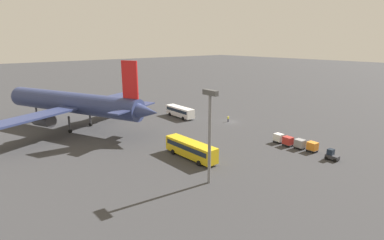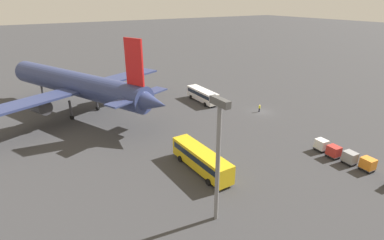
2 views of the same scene
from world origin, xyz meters
name	(u,v)px [view 1 (image 1 of 2)]	position (x,y,z in m)	size (l,w,h in m)	color
ground_plane	(230,122)	(0.00, 0.00, 0.00)	(600.00, 600.00, 0.00)	#38383A
airplane	(74,103)	(21.14, 35.75, 6.79)	(48.74, 42.24, 18.04)	navy
shuttle_bus_near	(180,111)	(13.37, 7.57, 1.88)	(10.90, 3.27, 3.12)	white
shuttle_bus_far	(191,148)	(-13.67, 25.81, 2.00)	(12.59, 3.34, 3.35)	gold
baggage_tug	(332,155)	(-31.81, 5.57, 0.94)	(2.41, 1.63, 2.10)	#333338
worker_person	(228,119)	(0.35, 0.41, 0.87)	(0.38, 0.38, 1.74)	#1E1E2D
cargo_cart_orange	(312,146)	(-27.16, 4.35, 1.19)	(2.11, 1.82, 2.06)	#38383D
cargo_cart_grey	(300,143)	(-24.55, 4.78, 1.19)	(2.11, 1.82, 2.06)	#38383D
cargo_cart_red	(288,141)	(-21.94, 5.16, 1.19)	(2.11, 1.82, 2.06)	#38383D
cargo_cart_white	(279,138)	(-19.33, 4.79, 1.19)	(2.11, 1.82, 2.06)	#38383D
light_pole	(210,126)	(-23.67, 30.28, 9.47)	(2.80, 0.70, 15.13)	slate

